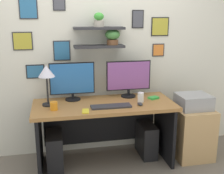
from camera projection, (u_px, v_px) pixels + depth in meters
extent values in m
plane|color=#70665B|center=(105.00, 163.00, 3.43)|extent=(8.00, 8.00, 0.00)
cube|color=silver|center=(98.00, 46.00, 3.50)|extent=(4.40, 0.04, 2.70)
cube|color=#2D2D33|center=(99.00, 46.00, 3.39)|extent=(0.59, 0.20, 0.03)
cube|color=#2D2D33|center=(99.00, 28.00, 3.33)|extent=(0.59, 0.20, 0.03)
cylinder|color=brown|center=(113.00, 42.00, 3.41)|extent=(0.13, 0.13, 0.06)
ellipsoid|color=#488842|center=(113.00, 34.00, 3.38)|extent=(0.18, 0.18, 0.12)
cylinder|color=#B2A899|center=(99.00, 24.00, 3.32)|extent=(0.11, 0.11, 0.07)
ellipsoid|color=green|center=(99.00, 16.00, 3.30)|extent=(0.12, 0.12, 0.09)
cube|color=black|center=(160.00, 27.00, 3.58)|extent=(0.23, 0.02, 0.23)
cube|color=gold|center=(160.00, 27.00, 3.57)|extent=(0.20, 0.00, 0.21)
cube|color=black|center=(35.00, 71.00, 3.40)|extent=(0.21, 0.02, 0.17)
cube|color=teal|center=(35.00, 72.00, 3.39)|extent=(0.19, 0.00, 0.14)
cube|color=#2D2D33|center=(23.00, 41.00, 3.29)|extent=(0.22, 0.02, 0.21)
cube|color=gold|center=(23.00, 41.00, 3.28)|extent=(0.20, 0.00, 0.19)
cube|color=#2D2D33|center=(62.00, 51.00, 3.40)|extent=(0.20, 0.02, 0.24)
cube|color=teal|center=(62.00, 51.00, 3.40)|extent=(0.18, 0.00, 0.21)
cube|color=black|center=(138.00, 19.00, 3.50)|extent=(0.15, 0.02, 0.22)
cube|color=#4C4C56|center=(138.00, 19.00, 3.49)|extent=(0.12, 0.00, 0.20)
cube|color=#2D2D33|center=(158.00, 50.00, 3.65)|extent=(0.16, 0.02, 0.16)
cube|color=orange|center=(158.00, 50.00, 3.64)|extent=(0.13, 0.00, 0.14)
cube|color=#2D2D33|center=(59.00, 4.00, 3.27)|extent=(0.14, 0.02, 0.14)
cube|color=#4C4C56|center=(59.00, 4.00, 3.26)|extent=(0.12, 0.00, 0.12)
cube|color=#2D2D33|center=(28.00, 9.00, 3.21)|extent=(0.21, 0.02, 0.22)
cube|color=teal|center=(28.00, 9.00, 3.21)|extent=(0.18, 0.00, 0.20)
cube|color=#9E6B38|center=(104.00, 105.00, 3.24)|extent=(1.61, 0.68, 0.04)
cube|color=black|center=(39.00, 141.00, 3.19)|extent=(0.04, 0.62, 0.71)
cube|color=black|center=(164.00, 130.00, 3.48)|extent=(0.04, 0.62, 0.71)
cube|color=black|center=(100.00, 123.00, 3.61)|extent=(1.41, 0.02, 0.50)
cylinder|color=black|center=(73.00, 99.00, 3.37)|extent=(0.18, 0.18, 0.02)
cylinder|color=black|center=(73.00, 96.00, 3.36)|extent=(0.03, 0.03, 0.07)
cube|color=black|center=(72.00, 78.00, 3.31)|extent=(0.52, 0.02, 0.37)
cube|color=#2866B2|center=(72.00, 79.00, 3.30)|extent=(0.50, 0.00, 0.35)
cylinder|color=black|center=(128.00, 96.00, 3.50)|extent=(0.18, 0.18, 0.02)
cylinder|color=black|center=(128.00, 92.00, 3.49)|extent=(0.03, 0.03, 0.08)
cube|color=black|center=(129.00, 75.00, 3.44)|extent=(0.54, 0.02, 0.36)
cube|color=#8C4C99|center=(129.00, 76.00, 3.43)|extent=(0.52, 0.00, 0.33)
cube|color=#2D2D33|center=(111.00, 106.00, 3.10)|extent=(0.44, 0.14, 0.02)
ellipsoid|color=#2D2D33|center=(140.00, 104.00, 3.17)|extent=(0.06, 0.09, 0.03)
cylinder|color=black|center=(48.00, 105.00, 3.17)|extent=(0.13, 0.13, 0.02)
cylinder|color=black|center=(47.00, 90.00, 3.12)|extent=(0.02, 0.02, 0.31)
cone|color=silver|center=(46.00, 71.00, 3.07)|extent=(0.18, 0.18, 0.13)
cube|color=yellow|center=(86.00, 111.00, 2.97)|extent=(0.09, 0.15, 0.01)
cylinder|color=orange|center=(54.00, 106.00, 3.01)|extent=(0.08, 0.08, 0.09)
cube|color=green|center=(153.00, 98.00, 3.41)|extent=(0.14, 0.12, 0.02)
cylinder|color=white|center=(141.00, 97.00, 3.28)|extent=(0.07, 0.07, 0.11)
cube|color=tan|center=(191.00, 132.00, 3.54)|extent=(0.44, 0.50, 0.63)
cube|color=#9E9EA3|center=(193.00, 101.00, 3.43)|extent=(0.38, 0.34, 0.17)
cube|color=black|center=(55.00, 151.00, 3.27)|extent=(0.18, 0.40, 0.42)
cube|color=black|center=(146.00, 139.00, 3.58)|extent=(0.18, 0.40, 0.41)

